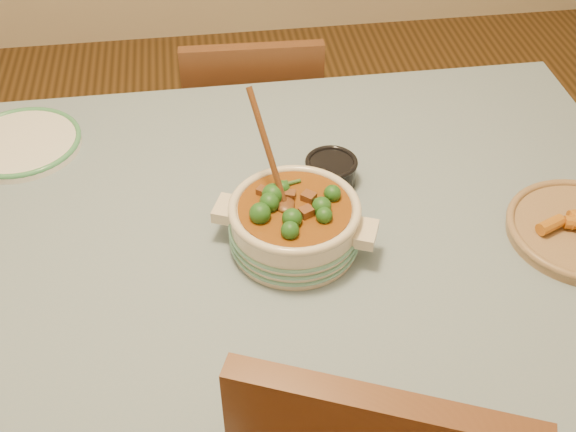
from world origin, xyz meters
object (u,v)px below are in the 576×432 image
object	(u,v)px
condiment_bowl	(331,170)
dining_table	(257,257)
white_plate	(21,143)
stew_casserole	(294,221)
chair_far	(253,135)

from	to	relation	value
condiment_bowl	dining_table	bearing A→B (deg)	-146.43
condiment_bowl	white_plate	bearing A→B (deg)	161.83
stew_casserole	condiment_bowl	distance (m)	0.21
dining_table	white_plate	xyz separation A→B (m)	(-0.51, 0.34, 0.10)
stew_casserole	white_plate	size ratio (longest dim) A/B	1.01
chair_far	condiment_bowl	bearing A→B (deg)	103.16
stew_casserole	white_plate	xyz separation A→B (m)	(-0.57, 0.40, -0.05)
condiment_bowl	stew_casserole	bearing A→B (deg)	-120.54
dining_table	stew_casserole	world-z (taller)	stew_casserole
white_plate	stew_casserole	bearing A→B (deg)	-35.22
stew_casserole	condiment_bowl	world-z (taller)	stew_casserole
dining_table	stew_casserole	size ratio (longest dim) A/B	5.22
chair_far	dining_table	bearing A→B (deg)	87.42
white_plate	chair_far	bearing A→B (deg)	33.49
dining_table	white_plate	distance (m)	0.62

